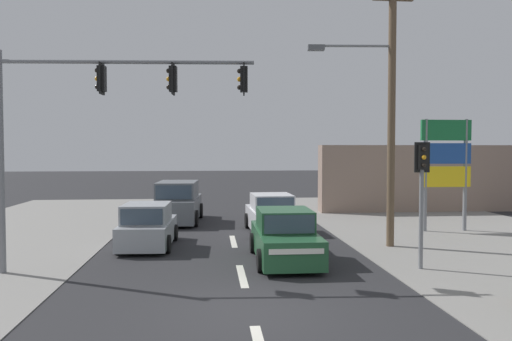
{
  "coord_description": "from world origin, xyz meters",
  "views": [
    {
      "loc": [
        -0.83,
        -10.09,
        3.35
      ],
      "look_at": [
        0.47,
        4.0,
        2.76
      ],
      "focal_mm": 35.0,
      "sensor_mm": 36.0,
      "label": 1
    }
  ],
  "objects_px": {
    "shopping_plaza_sign": "(446,159)",
    "utility_pole_midground_right": "(388,97)",
    "sedan_crossing_left": "(272,215)",
    "hatchback_kerbside_parked": "(148,227)",
    "traffic_signal_mast": "(89,112)",
    "sedan_oncoming_mid": "(285,238)",
    "pedestal_signal_right_kerb": "(422,183)",
    "suv_receding_far": "(178,203)"
  },
  "relations": [
    {
      "from": "traffic_signal_mast",
      "to": "suv_receding_far",
      "type": "height_order",
      "value": "traffic_signal_mast"
    },
    {
      "from": "sedan_crossing_left",
      "to": "hatchback_kerbside_parked",
      "type": "relative_size",
      "value": 1.16
    },
    {
      "from": "traffic_signal_mast",
      "to": "shopping_plaza_sign",
      "type": "relative_size",
      "value": 1.5
    },
    {
      "from": "sedan_oncoming_mid",
      "to": "traffic_signal_mast",
      "type": "bearing_deg",
      "value": -169.83
    },
    {
      "from": "traffic_signal_mast",
      "to": "pedestal_signal_right_kerb",
      "type": "xyz_separation_m",
      "value": [
        9.07,
        -0.45,
        -1.94
      ]
    },
    {
      "from": "shopping_plaza_sign",
      "to": "sedan_crossing_left",
      "type": "bearing_deg",
      "value": 177.56
    },
    {
      "from": "utility_pole_midground_right",
      "to": "suv_receding_far",
      "type": "height_order",
      "value": "utility_pole_midground_right"
    },
    {
      "from": "pedestal_signal_right_kerb",
      "to": "sedan_oncoming_mid",
      "type": "xyz_separation_m",
      "value": [
        -3.63,
        1.43,
        -1.71
      ]
    },
    {
      "from": "pedestal_signal_right_kerb",
      "to": "shopping_plaza_sign",
      "type": "xyz_separation_m",
      "value": [
        3.74,
        6.24,
        0.57
      ]
    },
    {
      "from": "utility_pole_midground_right",
      "to": "pedestal_signal_right_kerb",
      "type": "height_order",
      "value": "utility_pole_midground_right"
    },
    {
      "from": "traffic_signal_mast",
      "to": "sedan_oncoming_mid",
      "type": "relative_size",
      "value": 1.62
    },
    {
      "from": "traffic_signal_mast",
      "to": "suv_receding_far",
      "type": "distance_m",
      "value": 10.17
    },
    {
      "from": "sedan_crossing_left",
      "to": "suv_receding_far",
      "type": "xyz_separation_m",
      "value": [
        -3.96,
        3.31,
        0.18
      ]
    },
    {
      "from": "traffic_signal_mast",
      "to": "shopping_plaza_sign",
      "type": "distance_m",
      "value": 14.13
    },
    {
      "from": "suv_receding_far",
      "to": "hatchback_kerbside_parked",
      "type": "xyz_separation_m",
      "value": [
        -0.65,
        -5.91,
        -0.18
      ]
    },
    {
      "from": "sedan_crossing_left",
      "to": "sedan_oncoming_mid",
      "type": "xyz_separation_m",
      "value": [
        -0.24,
        -5.12,
        0.0
      ]
    },
    {
      "from": "sedan_crossing_left",
      "to": "sedan_oncoming_mid",
      "type": "bearing_deg",
      "value": -92.74
    },
    {
      "from": "shopping_plaza_sign",
      "to": "suv_receding_far",
      "type": "relative_size",
      "value": 0.99
    },
    {
      "from": "pedestal_signal_right_kerb",
      "to": "sedan_crossing_left",
      "type": "xyz_separation_m",
      "value": [
        -3.38,
        6.55,
        -1.71
      ]
    },
    {
      "from": "suv_receding_far",
      "to": "traffic_signal_mast",
      "type": "bearing_deg",
      "value": -100.44
    },
    {
      "from": "pedestal_signal_right_kerb",
      "to": "shopping_plaza_sign",
      "type": "height_order",
      "value": "shopping_plaza_sign"
    },
    {
      "from": "shopping_plaza_sign",
      "to": "sedan_oncoming_mid",
      "type": "relative_size",
      "value": 1.08
    },
    {
      "from": "traffic_signal_mast",
      "to": "hatchback_kerbside_parked",
      "type": "relative_size",
      "value": 1.86
    },
    {
      "from": "utility_pole_midground_right",
      "to": "traffic_signal_mast",
      "type": "height_order",
      "value": "utility_pole_midground_right"
    },
    {
      "from": "utility_pole_midground_right",
      "to": "sedan_oncoming_mid",
      "type": "relative_size",
      "value": 2.25
    },
    {
      "from": "shopping_plaza_sign",
      "to": "suv_receding_far",
      "type": "distance_m",
      "value": 11.84
    },
    {
      "from": "shopping_plaza_sign",
      "to": "hatchback_kerbside_parked",
      "type": "distance_m",
      "value": 12.17
    },
    {
      "from": "pedestal_signal_right_kerb",
      "to": "sedan_crossing_left",
      "type": "height_order",
      "value": "pedestal_signal_right_kerb"
    },
    {
      "from": "pedestal_signal_right_kerb",
      "to": "sedan_crossing_left",
      "type": "bearing_deg",
      "value": 117.31
    },
    {
      "from": "sedan_oncoming_mid",
      "to": "hatchback_kerbside_parked",
      "type": "xyz_separation_m",
      "value": [
        -4.37,
        2.51,
        -0.0
      ]
    },
    {
      "from": "pedestal_signal_right_kerb",
      "to": "sedan_crossing_left",
      "type": "relative_size",
      "value": 0.83
    },
    {
      "from": "pedestal_signal_right_kerb",
      "to": "hatchback_kerbside_parked",
      "type": "xyz_separation_m",
      "value": [
        -8.0,
        3.94,
        -1.71
      ]
    },
    {
      "from": "utility_pole_midground_right",
      "to": "hatchback_kerbside_parked",
      "type": "distance_m",
      "value": 9.34
    },
    {
      "from": "sedan_oncoming_mid",
      "to": "hatchback_kerbside_parked",
      "type": "height_order",
      "value": "sedan_oncoming_mid"
    },
    {
      "from": "suv_receding_far",
      "to": "shopping_plaza_sign",
      "type": "bearing_deg",
      "value": -18.06
    },
    {
      "from": "shopping_plaza_sign",
      "to": "utility_pole_midground_right",
      "type": "bearing_deg",
      "value": -140.14
    },
    {
      "from": "sedan_oncoming_mid",
      "to": "suv_receding_far",
      "type": "bearing_deg",
      "value": 113.81
    },
    {
      "from": "utility_pole_midground_right",
      "to": "hatchback_kerbside_parked",
      "type": "bearing_deg",
      "value": 175.43
    },
    {
      "from": "utility_pole_midground_right",
      "to": "shopping_plaza_sign",
      "type": "bearing_deg",
      "value": 39.86
    },
    {
      "from": "traffic_signal_mast",
      "to": "sedan_oncoming_mid",
      "type": "xyz_separation_m",
      "value": [
        5.45,
        0.98,
        -3.65
      ]
    },
    {
      "from": "shopping_plaza_sign",
      "to": "hatchback_kerbside_parked",
      "type": "bearing_deg",
      "value": -168.9
    },
    {
      "from": "utility_pole_midground_right",
      "to": "sedan_crossing_left",
      "type": "height_order",
      "value": "utility_pole_midground_right"
    }
  ]
}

